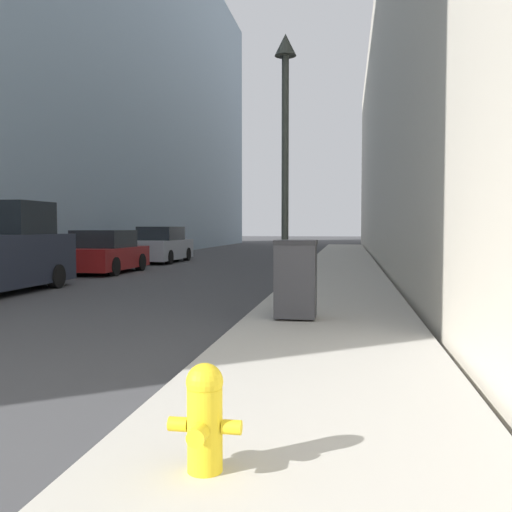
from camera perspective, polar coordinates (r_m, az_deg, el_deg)
The scene contains 8 objects.
sidewalk_right at distance 20.77m, azimuth 8.43°, elevation -1.48°, with size 2.90×60.00×0.13m.
building_left_glass at distance 34.60m, azimuth -21.74°, elevation 18.12°, with size 12.00×60.00×21.67m.
building_right_stone at distance 30.11m, azimuth 23.67°, elevation 13.07°, with size 12.00×60.00×14.15m.
fire_hydrant at distance 3.66m, azimuth -5.17°, elevation -15.57°, with size 0.46×0.35×0.68m.
trash_bin at distance 9.42m, azimuth 3.99°, elevation -2.26°, with size 0.68×0.65×1.30m.
lamppost at distance 11.72m, azimuth 2.94°, elevation 11.94°, with size 0.44×0.44×5.37m.
parked_sedan_near at distance 21.11m, azimuth -14.91°, elevation 0.27°, with size 1.99×4.11×1.53m.
parked_sedan_far at distance 26.94m, azimuth -9.44°, elevation 1.01°, with size 1.87×4.72×1.66m.
Camera 1 is at (5.81, -2.71, 1.64)m, focal length 40.00 mm.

